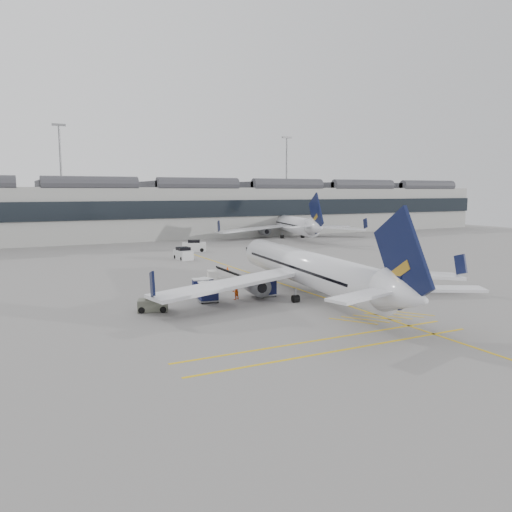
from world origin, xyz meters
name	(u,v)px	position (x,y,z in m)	size (l,w,h in m)	color
ground	(236,312)	(0.00, 0.00, 0.00)	(220.00, 220.00, 0.00)	gray
terminal	(95,211)	(0.00, 71.93, 6.14)	(200.00, 20.45, 12.40)	#9E9E99
light_masts	(76,173)	(-1.67, 86.00, 14.49)	(113.00, 0.60, 25.45)	slate
apron_markings	(280,283)	(10.00, 10.00, 0.01)	(0.25, 60.00, 0.01)	gold
airliner_main	(310,270)	(8.82, 2.20, 2.73)	(31.84, 34.96, 9.30)	white
airliner_far	(290,224)	(39.17, 57.17, 2.93)	(33.67, 37.15, 9.99)	white
belt_loader	(222,280)	(3.75, 11.85, 0.61)	(5.27, 2.64, 2.09)	silver
baggage_cart_a	(266,287)	(5.34, 4.53, 0.95)	(1.74, 1.46, 1.78)	gray
baggage_cart_b	(203,286)	(-0.11, 7.52, 0.93)	(2.05, 1.90, 1.73)	gray
baggage_cart_c	(200,287)	(-0.41, 7.55, 0.92)	(1.86, 1.64, 1.72)	gray
baggage_cart_d	(208,291)	(-0.73, 4.63, 1.01)	(1.96, 1.69, 1.88)	gray
ramp_agent_a	(264,285)	(5.97, 6.22, 0.81)	(0.59, 0.39, 1.61)	#FF4E0D
ramp_agent_b	(235,291)	(2.00, 4.59, 0.78)	(0.76, 0.59, 1.56)	#ED4F0C
pushback_tug	(153,304)	(-6.28, 3.45, 0.62)	(2.84, 2.24, 1.39)	#585A4C
safety_cone_nose	(227,268)	(8.43, 21.24, 0.25)	(0.37, 0.37, 0.51)	#F24C0A
safety_cone_engine	(341,278)	(17.09, 8.26, 0.26)	(0.37, 0.37, 0.52)	#F24C0A
service_van_mid	(183,254)	(6.55, 33.61, 0.84)	(2.11, 3.77, 1.87)	silver
service_van_right	(194,246)	(11.44, 42.39, 0.91)	(4.43, 3.36, 2.04)	silver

